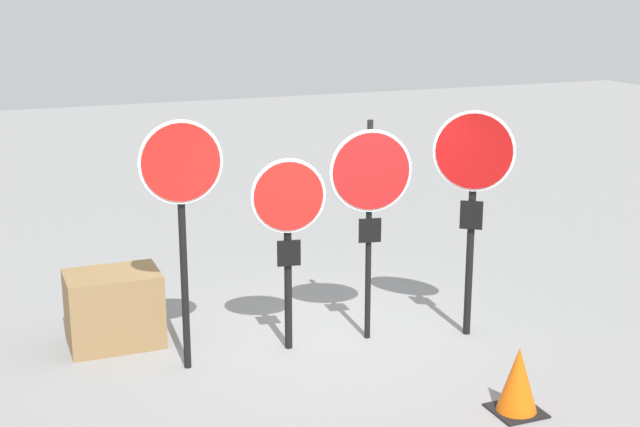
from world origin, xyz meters
TOP-DOWN VIEW (x-y plane):
  - ground_plane at (0.00, 0.00)m, footprint 40.00×40.00m
  - stop_sign_0 at (-1.62, -0.10)m, footprint 0.82×0.14m
  - stop_sign_1 at (-0.49, -0.02)m, footprint 0.77×0.19m
  - stop_sign_2 at (0.40, -0.08)m, footprint 0.87×0.21m
  - stop_sign_3 at (1.47, -0.38)m, footprint 0.73×0.51m
  - traffic_cone_0 at (0.95, -2.13)m, footprint 0.45×0.45m
  - storage_crate at (-2.20, 0.83)m, footprint 0.99×0.70m

SIDE VIEW (x-z plane):
  - ground_plane at x=0.00m, z-range 0.00..0.00m
  - traffic_cone_0 at x=0.95m, z-range 0.00..0.63m
  - storage_crate at x=-2.20m, z-range 0.00..0.81m
  - stop_sign_1 at x=-0.49m, z-range 0.41..2.49m
  - stop_sign_2 at x=0.40m, z-range 0.52..2.94m
  - stop_sign_3 at x=1.47m, z-range 0.53..3.05m
  - stop_sign_0 at x=-1.62m, z-range 0.59..3.15m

